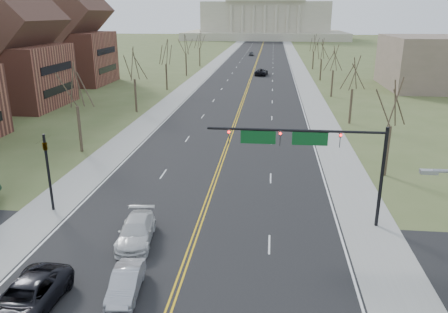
% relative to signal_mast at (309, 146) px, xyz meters
% --- Properties ---
extents(road, '(20.00, 380.00, 0.01)m').
position_rel_signal_mast_xyz_m(road, '(-7.45, 96.50, -5.76)').
color(road, black).
rests_on(road, ground).
extents(cross_road, '(120.00, 14.00, 0.01)m').
position_rel_signal_mast_xyz_m(cross_road, '(-7.45, -7.50, -5.76)').
color(cross_road, black).
rests_on(cross_road, ground).
extents(sidewalk_left, '(4.00, 380.00, 0.03)m').
position_rel_signal_mast_xyz_m(sidewalk_left, '(-19.45, 96.50, -5.75)').
color(sidewalk_left, gray).
rests_on(sidewalk_left, ground).
extents(sidewalk_right, '(4.00, 380.00, 0.03)m').
position_rel_signal_mast_xyz_m(sidewalk_right, '(4.55, 96.50, -5.75)').
color(sidewalk_right, gray).
rests_on(sidewalk_right, ground).
extents(center_line, '(0.42, 380.00, 0.01)m').
position_rel_signal_mast_xyz_m(center_line, '(-7.45, 96.50, -5.75)').
color(center_line, gold).
rests_on(center_line, road).
extents(edge_line_left, '(0.15, 380.00, 0.01)m').
position_rel_signal_mast_xyz_m(edge_line_left, '(-17.25, 96.50, -5.75)').
color(edge_line_left, silver).
rests_on(edge_line_left, road).
extents(edge_line_right, '(0.15, 380.00, 0.01)m').
position_rel_signal_mast_xyz_m(edge_line_right, '(2.35, 96.50, -5.75)').
color(edge_line_right, silver).
rests_on(edge_line_right, road).
extents(capitol, '(90.00, 60.00, 50.00)m').
position_rel_signal_mast_xyz_m(capitol, '(-7.45, 236.41, 8.44)').
color(capitol, '#BFB79F').
rests_on(capitol, ground).
extents(signal_mast, '(12.12, 0.44, 7.20)m').
position_rel_signal_mast_xyz_m(signal_mast, '(0.00, 0.00, 0.00)').
color(signal_mast, black).
rests_on(signal_mast, ground).
extents(signal_left, '(0.32, 0.36, 6.00)m').
position_rel_signal_mast_xyz_m(signal_left, '(-18.95, 0.00, -2.05)').
color(signal_left, black).
rests_on(signal_left, ground).
extents(tree_r_0, '(3.74, 3.74, 8.50)m').
position_rel_signal_mast_xyz_m(tree_r_0, '(8.05, 10.50, 0.79)').
color(tree_r_0, '#392C21').
rests_on(tree_r_0, ground).
extents(tree_l_0, '(3.96, 3.96, 9.00)m').
position_rel_signal_mast_xyz_m(tree_l_0, '(-22.95, 14.50, 1.18)').
color(tree_l_0, '#392C21').
rests_on(tree_l_0, ground).
extents(tree_r_1, '(3.74, 3.74, 8.50)m').
position_rel_signal_mast_xyz_m(tree_r_1, '(8.05, 30.50, 0.79)').
color(tree_r_1, '#392C21').
rests_on(tree_r_1, ground).
extents(tree_l_1, '(3.96, 3.96, 9.00)m').
position_rel_signal_mast_xyz_m(tree_l_1, '(-22.95, 34.50, 1.18)').
color(tree_l_1, '#392C21').
rests_on(tree_l_1, ground).
extents(tree_r_2, '(3.74, 3.74, 8.50)m').
position_rel_signal_mast_xyz_m(tree_r_2, '(8.05, 50.50, 0.79)').
color(tree_r_2, '#392C21').
rests_on(tree_r_2, ground).
extents(tree_l_2, '(3.96, 3.96, 9.00)m').
position_rel_signal_mast_xyz_m(tree_l_2, '(-22.95, 54.50, 1.18)').
color(tree_l_2, '#392C21').
rests_on(tree_l_2, ground).
extents(tree_r_3, '(3.74, 3.74, 8.50)m').
position_rel_signal_mast_xyz_m(tree_r_3, '(8.05, 70.50, 0.79)').
color(tree_r_3, '#392C21').
rests_on(tree_r_3, ground).
extents(tree_l_3, '(3.96, 3.96, 9.00)m').
position_rel_signal_mast_xyz_m(tree_l_3, '(-22.95, 74.50, 1.18)').
color(tree_l_3, '#392C21').
rests_on(tree_l_3, ground).
extents(tree_r_4, '(3.74, 3.74, 8.50)m').
position_rel_signal_mast_xyz_m(tree_r_4, '(8.05, 90.50, 0.79)').
color(tree_r_4, '#392C21').
rests_on(tree_r_4, ground).
extents(tree_l_4, '(3.96, 3.96, 9.00)m').
position_rel_signal_mast_xyz_m(tree_l_4, '(-22.95, 94.50, 1.18)').
color(tree_l_4, '#392C21').
rests_on(tree_l_4, ground).
extents(bldg_left_mid, '(15.10, 14.28, 20.75)m').
position_rel_signal_mast_xyz_m(bldg_left_mid, '(-43.44, 36.50, 2.78)').
color(bldg_left_mid, brown).
rests_on(bldg_left_mid, ground).
extents(bldg_left_far, '(17.10, 14.28, 23.25)m').
position_rel_signal_mast_xyz_m(bldg_left_far, '(-45.44, 60.50, 3.78)').
color(bldg_left_far, brown).
rests_on(bldg_left_far, ground).
extents(car_sb_inner_lead, '(1.82, 4.21, 1.35)m').
position_rel_signal_mast_xyz_m(car_sb_inner_lead, '(-10.01, -9.58, -5.08)').
color(car_sb_inner_lead, '#A2A4AA').
rests_on(car_sb_inner_lead, road).
extents(car_sb_outer_lead, '(2.79, 5.83, 1.60)m').
position_rel_signal_mast_xyz_m(car_sb_outer_lead, '(-14.48, -11.59, -4.95)').
color(car_sb_outer_lead, black).
rests_on(car_sb_outer_lead, road).
extents(car_sb_inner_second, '(2.77, 5.43, 1.51)m').
position_rel_signal_mast_xyz_m(car_sb_inner_second, '(-11.13, -4.08, -4.99)').
color(car_sb_inner_second, silver).
rests_on(car_sb_inner_second, road).
extents(car_far_nb, '(3.29, 5.95, 1.58)m').
position_rel_signal_mast_xyz_m(car_far_nb, '(-5.19, 77.46, -4.96)').
color(car_far_nb, black).
rests_on(car_far_nb, road).
extents(car_far_sb, '(1.64, 3.96, 1.34)m').
position_rel_signal_mast_xyz_m(car_far_sb, '(-10.15, 127.52, -5.08)').
color(car_far_sb, '#45484C').
rests_on(car_far_sb, road).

